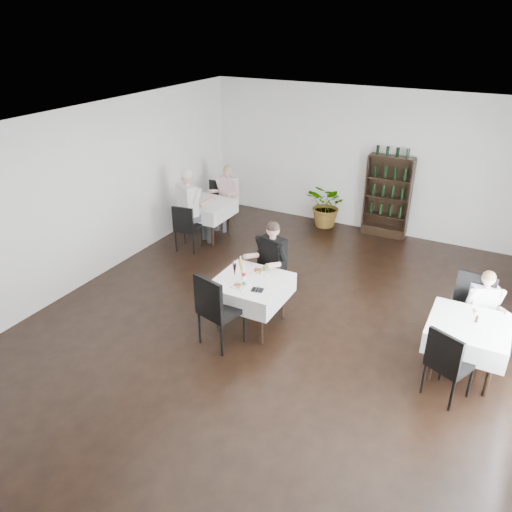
{
  "coord_description": "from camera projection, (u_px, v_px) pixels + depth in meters",
  "views": [
    {
      "loc": [
        2.76,
        -5.65,
        4.34
      ],
      "look_at": [
        -0.32,
        0.2,
        1.07
      ],
      "focal_mm": 35.0,
      "sensor_mm": 36.0,
      "label": 1
    }
  ],
  "objects": [
    {
      "name": "main_chair_near",
      "position": [
        216.0,
        306.0,
        6.91
      ],
      "size": [
        0.63,
        0.64,
        1.14
      ],
      "color": "black",
      "rests_on": "ground"
    },
    {
      "name": "main_chair_far",
      "position": [
        264.0,
        276.0,
        8.0
      ],
      "size": [
        0.47,
        0.47,
        0.88
      ],
      "color": "black",
      "rests_on": "ground"
    },
    {
      "name": "potted_tree",
      "position": [
        328.0,
        206.0,
        10.94
      ],
      "size": [
        1.11,
        1.05,
        0.98
      ],
      "primitive_type": "imported",
      "rotation": [
        0.0,
        0.0,
        -0.41
      ],
      "color": "#286021",
      "rests_on": "ground"
    },
    {
      "name": "plate_near",
      "position": [
        240.0,
        285.0,
        7.17
      ],
      "size": [
        0.22,
        0.22,
        0.07
      ],
      "color": "white",
      "rests_on": "main_table"
    },
    {
      "name": "diner_left_far",
      "position": [
        227.0,
        192.0,
        10.77
      ],
      "size": [
        0.54,
        0.55,
        1.39
      ],
      "color": "#3C3B43",
      "rests_on": "ground"
    },
    {
      "name": "main_table",
      "position": [
        251.0,
        289.0,
        7.41
      ],
      "size": [
        1.03,
        1.03,
        0.77
      ],
      "color": "black",
      "rests_on": "ground"
    },
    {
      "name": "right_table",
      "position": [
        468.0,
        333.0,
        6.39
      ],
      "size": [
        0.98,
        0.98,
        0.77
      ],
      "color": "black",
      "rests_on": "ground"
    },
    {
      "name": "left_chair_near",
      "position": [
        186.0,
        225.0,
        9.79
      ],
      "size": [
        0.5,
        0.5,
        0.96
      ],
      "color": "black",
      "rests_on": "ground"
    },
    {
      "name": "diner_left_near",
      "position": [
        192.0,
        202.0,
        9.88
      ],
      "size": [
        0.72,
        0.76,
        1.6
      ],
      "color": "#3C3B43",
      "rests_on": "ground"
    },
    {
      "name": "plate_far",
      "position": [
        260.0,
        271.0,
        7.57
      ],
      "size": [
        0.28,
        0.28,
        0.08
      ],
      "color": "white",
      "rests_on": "main_table"
    },
    {
      "name": "right_chair_far",
      "position": [
        470.0,
        309.0,
        6.85
      ],
      "size": [
        0.56,
        0.56,
        1.14
      ],
      "color": "black",
      "rests_on": "ground"
    },
    {
      "name": "pilsner_lager",
      "position": [
        241.0,
        266.0,
        7.48
      ],
      "size": [
        0.07,
        0.07,
        0.29
      ],
      "color": "#BE8930",
      "rests_on": "main_table"
    },
    {
      "name": "left_table",
      "position": [
        207.0,
        209.0,
        10.39
      ],
      "size": [
        0.98,
        0.98,
        0.77
      ],
      "color": "black",
      "rests_on": "ground"
    },
    {
      "name": "wine_shelf",
      "position": [
        387.0,
        197.0,
        10.35
      ],
      "size": [
        0.9,
        0.28,
        1.75
      ],
      "color": "black",
      "rests_on": "ground"
    },
    {
      "name": "napkin_cutlery",
      "position": [
        257.0,
        290.0,
        7.08
      ],
      "size": [
        0.19,
        0.19,
        0.02
      ],
      "color": "black",
      "rests_on": "main_table"
    },
    {
      "name": "left_chair_far",
      "position": [
        217.0,
        201.0,
        11.01
      ],
      "size": [
        0.52,
        0.53,
        0.99
      ],
      "color": "black",
      "rests_on": "ground"
    },
    {
      "name": "coke_bottle",
      "position": [
        244.0,
        273.0,
        7.32
      ],
      "size": [
        0.07,
        0.07,
        0.27
      ],
      "color": "silver",
      "rests_on": "main_table"
    },
    {
      "name": "pilsner_dark",
      "position": [
        235.0,
        270.0,
        7.4
      ],
      "size": [
        0.06,
        0.06,
        0.26
      ],
      "color": "black",
      "rests_on": "main_table"
    },
    {
      "name": "right_chair_near",
      "position": [
        447.0,
        361.0,
        5.97
      ],
      "size": [
        0.6,
        0.61,
        1.0
      ],
      "color": "black",
      "rests_on": "ground"
    },
    {
      "name": "diner_right_far",
      "position": [
        484.0,
        307.0,
        6.78
      ],
      "size": [
        0.56,
        0.58,
        1.24
      ],
      "color": "#3C3B43",
      "rests_on": "ground"
    },
    {
      "name": "room_shell",
      "position": [
        270.0,
        239.0,
        6.89
      ],
      "size": [
        9.0,
        9.0,
        9.0
      ],
      "color": "black",
      "rests_on": "ground"
    },
    {
      "name": "pepper_mill",
      "position": [
        477.0,
        319.0,
        6.33
      ],
      "size": [
        0.04,
        0.04,
        0.09
      ],
      "primitive_type": "cylinder",
      "rotation": [
        0.0,
        0.0,
        0.2
      ],
      "color": "black",
      "rests_on": "right_table"
    },
    {
      "name": "diner_main",
      "position": [
        270.0,
        259.0,
        7.82
      ],
      "size": [
        0.61,
        0.64,
        1.45
      ],
      "color": "#3C3B43",
      "rests_on": "ground"
    }
  ]
}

